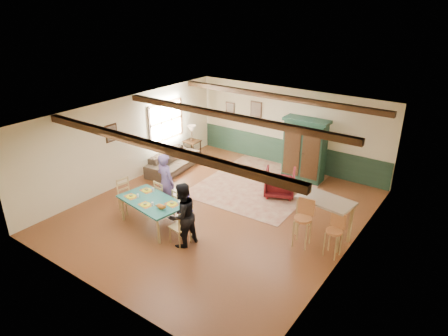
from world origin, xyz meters
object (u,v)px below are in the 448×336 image
Objects in this scene: person_woman at (182,215)px; end_table at (192,149)px; dining_chair_end_left at (127,196)px; armchair at (280,183)px; counter_table at (324,219)px; bar_stool_right at (333,236)px; person_man at (166,182)px; sofa at (173,161)px; dining_chair_far_right at (183,205)px; dining_chair_far_left at (164,196)px; cat at (161,206)px; armoire at (305,150)px; bar_stool_left at (302,224)px; person_child at (185,203)px; dining_table at (152,213)px; table_lamp at (192,133)px; dining_chair_end_right at (180,226)px.

person_woman is 2.53× the size of end_table.
dining_chair_end_left is 1.05× the size of armchair.
bar_stool_right is (0.46, -0.55, -0.01)m from counter_table.
armchair is at bearing -119.85° from person_man.
sofa is at bearing -42.64° from person_man.
dining_chair_far_right is 0.86m from person_man.
dining_chair_far_left is 2.80m from sofa.
dining_chair_end_left reaches higher than cat.
end_table is at bearing -172.51° from armoire.
dining_chair_far_right is at bearing -171.76° from bar_stool_left.
person_child is (0.77, -0.04, 0.03)m from dining_chair_far_left.
dining_chair_end_left is (-1.10, 0.17, 0.10)m from dining_table.
bar_stool_right is (4.50, 0.61, -0.32)m from person_man.
dining_chair_far_right is at bearing -163.99° from bar_stool_right.
cat is at bearing 100.37° from dining_chair_far_right.
cat is at bearing -19.22° from dining_table.
person_man is at bearing 107.65° from dining_table.
sofa is 3.75× the size of table_lamp.
end_table is 0.60m from table_lamp.
bar_stool_right is at bearing -67.82° from dining_chair_end_left.
person_child is 1.11× the size of armchair.
counter_table reaches higher than dining_chair_end_left.
sofa is at bearing -79.38° from end_table.
dining_chair_far_left is 0.58× the size of person_woman.
dining_chair_end_left is 0.95× the size of person_child.
counter_table is at bearing 137.69° from dining_chair_end_right.
person_woman is at bearing -142.04° from sofa.
person_child is 3.07m from bar_stool_left.
bar_stool_left is (2.98, 1.57, -0.23)m from cat.
end_table is at bearing -43.78° from person_child.
dining_table is at bearing -62.59° from table_lamp.
armoire is 4.18m from bar_stool_right.
bar_stool_left is (1.66, -2.03, 0.19)m from armchair.
dining_chair_far_right is 4.53m from end_table.
dining_table is at bearing 37.70° from armchair.
bar_stool_right is at bearing 116.14° from armchair.
sofa is at bearing -33.66° from person_child.
person_woman reaches higher than counter_table.
table_lamp reaches higher than dining_chair_far_left.
armoire reaches higher than bar_stool_right.
dining_chair_end_right is at bearing -149.06° from bar_stool_right.
cat is at bearing -152.76° from bar_stool_right.
dining_chair_end_right is at bearing -53.28° from table_lamp.
person_child is at bearing -136.85° from dining_chair_end_right.
person_child is (0.50, 0.70, 0.12)m from dining_table.
person_man is 3.95m from table_lamp.
dining_chair_end_right is at bearing -142.78° from sofa.
dining_chair_end_left is 0.46× the size of armoire.
dining_table is at bearing 169.70° from cat.
bar_stool_right reaches higher than dining_chair_end_left.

